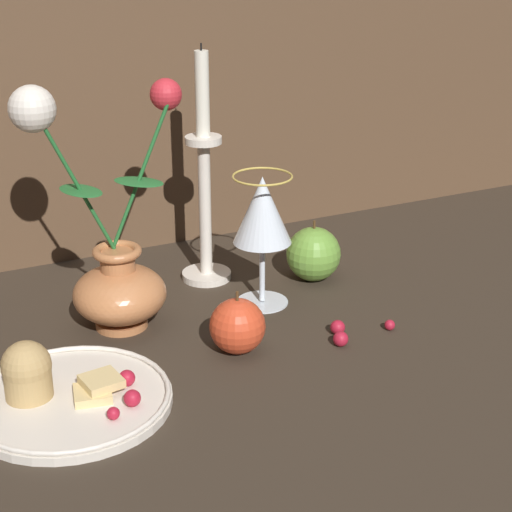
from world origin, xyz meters
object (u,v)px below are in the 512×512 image
(wine_glass, at_px, (262,215))
(apple_beside_vase, at_px, (313,254))
(candlestick, at_px, (205,192))
(apple_near_glass, at_px, (237,326))
(vase, at_px, (112,262))
(plate_with_pastries, at_px, (61,392))

(wine_glass, bearing_deg, apple_beside_vase, 21.01)
(candlestick, bearing_deg, apple_beside_vase, -27.09)
(wine_glass, distance_m, candlestick, 0.12)
(wine_glass, distance_m, apple_beside_vase, 0.14)
(apple_beside_vase, distance_m, apple_near_glass, 0.25)
(vase, relative_size, wine_glass, 1.75)
(apple_beside_vase, height_order, apple_near_glass, apple_beside_vase)
(vase, relative_size, apple_near_glass, 3.96)
(candlestick, height_order, apple_near_glass, candlestick)
(vase, bearing_deg, wine_glass, -5.39)
(plate_with_pastries, distance_m, wine_glass, 0.37)
(wine_glass, bearing_deg, vase, 174.61)
(wine_glass, xyz_separation_m, apple_near_glass, (-0.09, -0.11, -0.10))
(plate_with_pastries, relative_size, apple_near_glass, 2.77)
(plate_with_pastries, height_order, wine_glass, wine_glass)
(candlestick, bearing_deg, wine_glass, -71.63)
(plate_with_pastries, bearing_deg, wine_glass, 23.72)
(vase, bearing_deg, apple_beside_vase, 3.80)
(wine_glass, xyz_separation_m, candlestick, (-0.04, 0.11, 0.00))
(candlestick, bearing_deg, plate_with_pastries, -138.06)
(wine_glass, relative_size, apple_near_glass, 2.27)
(vase, bearing_deg, plate_with_pastries, -125.18)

